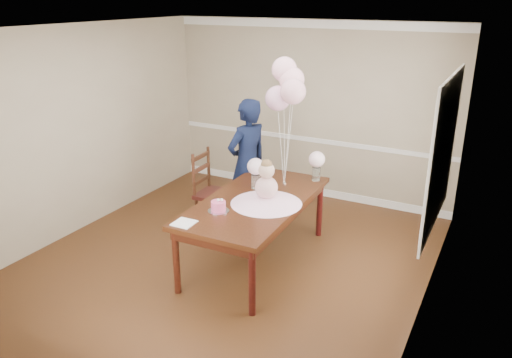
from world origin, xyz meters
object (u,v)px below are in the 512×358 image
object	(u,v)px
dining_table_top	(256,201)
dining_chair_seat	(215,195)
birthday_cake	(218,206)
woman	(247,163)

from	to	relation	value
dining_table_top	dining_chair_seat	distance (m)	1.14
dining_table_top	birthday_cake	bearing A→B (deg)	-113.96
dining_table_top	birthday_cake	xyz separation A→B (m)	(-0.20, -0.49, 0.09)
dining_table_top	woman	world-z (taller)	woman
birthday_cake	dining_chair_seat	world-z (taller)	birthday_cake
birthday_cake	dining_table_top	bearing A→B (deg)	67.38
dining_table_top	dining_chair_seat	size ratio (longest dim) A/B	4.63
birthday_cake	woman	xyz separation A→B (m)	(-0.39, 1.38, 0.02)
birthday_cake	dining_chair_seat	size ratio (longest dim) A/B	0.35
birthday_cake	woman	world-z (taller)	woman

